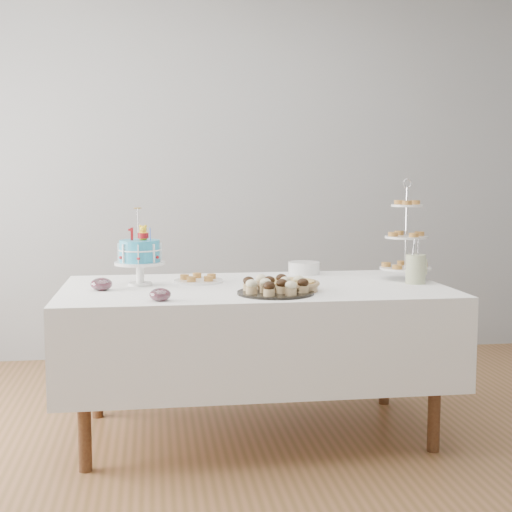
{
  "coord_description": "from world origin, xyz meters",
  "views": [
    {
      "loc": [
        -0.51,
        -3.23,
        1.31
      ],
      "look_at": [
        0.01,
        0.3,
        0.92
      ],
      "focal_mm": 50.0,
      "sensor_mm": 36.0,
      "label": 1
    }
  ],
  "objects": [
    {
      "name": "tiered_stand",
      "position": [
        0.84,
        0.41,
        0.99
      ],
      "size": [
        0.28,
        0.28,
        0.54
      ],
      "color": "silver",
      "rests_on": "table"
    },
    {
      "name": "utensil_pitcher",
      "position": [
        0.84,
        0.26,
        0.85
      ],
      "size": [
        0.11,
        0.1,
        0.23
      ],
      "rotation": [
        0.0,
        0.0,
        -0.34
      ],
      "color": "beige",
      "rests_on": "table"
    },
    {
      "name": "pie",
      "position": [
        0.13,
        0.11,
        0.8
      ],
      "size": [
        0.31,
        0.31,
        0.05
      ],
      "color": "#A48259",
      "rests_on": "table"
    },
    {
      "name": "pastry_plate",
      "position": [
        -0.27,
        0.47,
        0.79
      ],
      "size": [
        0.26,
        0.26,
        0.04
      ],
      "color": "white",
      "rests_on": "table"
    },
    {
      "name": "jam_bowl_b",
      "position": [
        -0.75,
        0.26,
        0.8
      ],
      "size": [
        0.1,
        0.1,
        0.06
      ],
      "color": "silver",
      "rests_on": "table"
    },
    {
      "name": "cupcake_tray",
      "position": [
        0.06,
        0.03,
        0.81
      ],
      "size": [
        0.36,
        0.36,
        0.08
      ],
      "color": "black",
      "rests_on": "table"
    },
    {
      "name": "plate_stack",
      "position": [
        0.34,
        0.7,
        0.8
      ],
      "size": [
        0.18,
        0.18,
        0.07
      ],
      "color": "white",
      "rests_on": "table"
    },
    {
      "name": "walls",
      "position": [
        0.0,
        0.0,
        1.35
      ],
      "size": [
        5.04,
        4.04,
        2.7
      ],
      "color": "gray",
      "rests_on": "floor"
    },
    {
      "name": "floor",
      "position": [
        0.0,
        0.0,
        0.0
      ],
      "size": [
        5.0,
        5.0,
        0.0
      ],
      "primitive_type": "plane",
      "color": "brown",
      "rests_on": "ground"
    },
    {
      "name": "jam_bowl_a",
      "position": [
        -0.48,
        -0.09,
        0.8
      ],
      "size": [
        0.1,
        0.1,
        0.06
      ],
      "color": "silver",
      "rests_on": "table"
    },
    {
      "name": "table",
      "position": [
        0.0,
        0.3,
        0.54
      ],
      "size": [
        1.92,
        1.02,
        0.77
      ],
      "color": "white",
      "rests_on": "floor"
    },
    {
      "name": "birthday_cake",
      "position": [
        -0.57,
        0.39,
        0.88
      ],
      "size": [
        0.26,
        0.26,
        0.39
      ],
      "rotation": [
        0.0,
        0.0,
        -0.05
      ],
      "color": "white",
      "rests_on": "table"
    }
  ]
}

